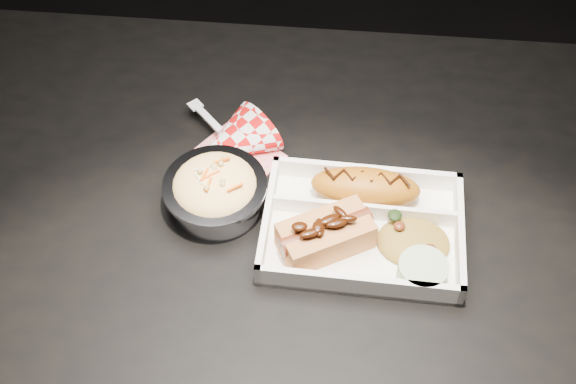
# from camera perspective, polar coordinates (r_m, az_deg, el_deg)

# --- Properties ---
(dining_table) EXTENTS (1.20, 0.80, 0.75)m
(dining_table) POSITION_cam_1_polar(r_m,az_deg,el_deg) (1.01, 3.61, -5.79)
(dining_table) COLOR black
(dining_table) RESTS_ON ground
(food_tray) EXTENTS (0.25, 0.19, 0.04)m
(food_tray) POSITION_cam_1_polar(r_m,az_deg,el_deg) (0.93, 5.86, -3.03)
(food_tray) COLOR white
(food_tray) RESTS_ON dining_table
(fried_pastry) EXTENTS (0.14, 0.06, 0.05)m
(fried_pastry) POSITION_cam_1_polar(r_m,az_deg,el_deg) (0.94, 6.14, 0.39)
(fried_pastry) COLOR #B06211
(fried_pastry) RESTS_ON food_tray
(hotdog) EXTENTS (0.13, 0.11, 0.06)m
(hotdog) POSITION_cam_1_polar(r_m,az_deg,el_deg) (0.89, 2.99, -3.30)
(hotdog) COLOR #CB8045
(hotdog) RESTS_ON food_tray
(fried_rice_mound) EXTENTS (0.09, 0.08, 0.03)m
(fried_rice_mound) POSITION_cam_1_polar(r_m,az_deg,el_deg) (0.91, 9.96, -3.52)
(fried_rice_mound) COLOR #A98331
(fried_rice_mound) RESTS_ON food_tray
(cupcake_liner) EXTENTS (0.06, 0.06, 0.03)m
(cupcake_liner) POSITION_cam_1_polar(r_m,az_deg,el_deg) (0.89, 10.56, -6.24)
(cupcake_liner) COLOR #AEC998
(cupcake_liner) RESTS_ON food_tray
(foil_coleslaw_cup) EXTENTS (0.13, 0.13, 0.07)m
(foil_coleslaw_cup) POSITION_cam_1_polar(r_m,az_deg,el_deg) (0.94, -5.76, 0.18)
(foil_coleslaw_cup) COLOR silver
(foil_coleslaw_cup) RESTS_ON dining_table
(napkin_fork) EXTENTS (0.16, 0.16, 0.10)m
(napkin_fork) POSITION_cam_1_polar(r_m,az_deg,el_deg) (1.01, -4.53, 3.86)
(napkin_fork) COLOR red
(napkin_fork) RESTS_ON dining_table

